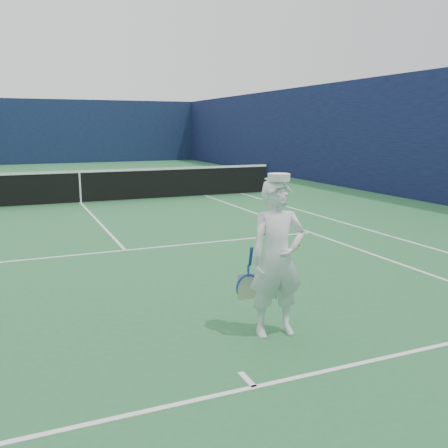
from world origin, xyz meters
The scene contains 5 objects.
ground centered at (0.00, 0.00, 0.00)m, with size 80.00×80.00×0.00m, color #276739.
court_markings centered at (0.00, 0.00, 0.00)m, with size 11.03×23.83×0.01m.
windscreen_fence centered at (0.00, 0.00, 2.00)m, with size 20.12×36.12×4.00m.
tennis_net centered at (0.00, 0.00, 0.55)m, with size 12.88×0.09×1.07m.
tennis_player centered at (0.76, -10.90, 0.89)m, with size 0.76×0.53×1.82m.
Camera 1 is at (-1.86, -15.57, 2.31)m, focal length 40.00 mm.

